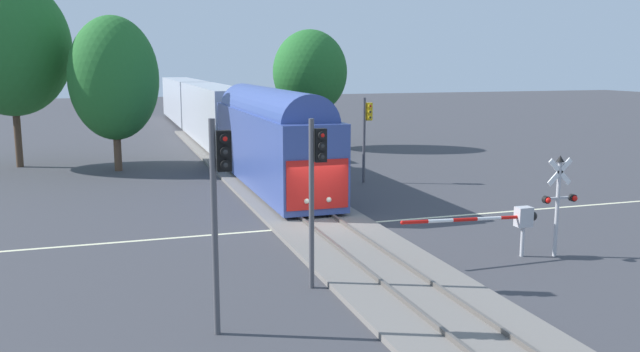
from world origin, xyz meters
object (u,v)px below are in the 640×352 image
object	(u,v)px
commuter_train	(214,112)
crossing_gate_near	(511,219)
pine_left_background	(11,47)
elm_centre_background	(310,72)
crossing_signal_mast	(559,195)
traffic_signal_near_left	(219,192)
traffic_signal_median	(316,176)
oak_behind_train	(114,78)
traffic_signal_far_side	(367,126)

from	to	relation	value
commuter_train	crossing_gate_near	distance (m)	35.69
pine_left_background	elm_centre_background	xyz separation A→B (m)	(21.10, 3.39, -1.74)
commuter_train	crossing_signal_mast	xyz separation A→B (m)	(6.57, -35.68, -0.51)
traffic_signal_near_left	elm_centre_background	distance (m)	37.00
commuter_train	pine_left_background	world-z (taller)	pine_left_background
traffic_signal_near_left	pine_left_background	xyz separation A→B (m)	(-8.20, 31.21, 4.09)
commuter_train	traffic_signal_median	xyz separation A→B (m)	(-2.54, -36.23, 0.75)
crossing_gate_near	elm_centre_background	xyz separation A→B (m)	(2.13, 31.09, 4.64)
crossing_signal_mast	elm_centre_background	bearing A→B (deg)	89.16
crossing_gate_near	crossing_signal_mast	distance (m)	1.89
pine_left_background	oak_behind_train	bearing A→B (deg)	-30.15
pine_left_background	traffic_signal_far_side	bearing A→B (deg)	-32.11
commuter_train	elm_centre_background	distance (m)	8.85
traffic_signal_median	crossing_gate_near	bearing A→B (deg)	6.95
crossing_gate_near	oak_behind_train	xyz separation A→B (m)	(-12.80, 24.11, 4.43)
crossing_signal_mast	elm_centre_background	xyz separation A→B (m)	(0.46, 31.45, 3.82)
traffic_signal_near_left	elm_centre_background	size ratio (longest dim) A/B	0.59
crossing_gate_near	pine_left_background	bearing A→B (deg)	124.41
commuter_train	oak_behind_train	bearing A→B (deg)	-125.12
crossing_gate_near	traffic_signal_near_left	size ratio (longest dim) A/B	0.96
commuter_train	traffic_signal_near_left	xyz separation A→B (m)	(-5.86, -38.84, 0.95)
pine_left_background	elm_centre_background	world-z (taller)	pine_left_background
pine_left_background	commuter_train	bearing A→B (deg)	28.49
crossing_signal_mast	traffic_signal_median	xyz separation A→B (m)	(-9.11, -0.55, 1.26)
commuter_train	crossing_signal_mast	distance (m)	36.29
pine_left_background	oak_behind_train	xyz separation A→B (m)	(6.17, -3.59, -1.95)
commuter_train	elm_centre_background	bearing A→B (deg)	-31.06
crossing_gate_near	pine_left_background	distance (m)	34.17
crossing_signal_mast	traffic_signal_far_side	world-z (taller)	traffic_signal_far_side
crossing_gate_near	traffic_signal_median	size ratio (longest dim) A/B	1.02
crossing_gate_near	traffic_signal_far_side	bearing A→B (deg)	87.43
oak_behind_train	crossing_gate_near	bearing A→B (deg)	-62.04
commuter_train	elm_centre_background	size ratio (longest dim) A/B	6.47
elm_centre_background	traffic_signal_median	bearing A→B (deg)	-106.66
traffic_signal_median	pine_left_background	bearing A→B (deg)	111.94
traffic_signal_far_side	elm_centre_background	xyz separation A→B (m)	(1.44, 15.73, 2.77)
crossing_signal_mast	oak_behind_train	xyz separation A→B (m)	(-14.46, 24.47, 3.61)
traffic_signal_far_side	traffic_signal_median	world-z (taller)	traffic_signal_median
oak_behind_train	crossing_signal_mast	bearing A→B (deg)	-59.41
pine_left_background	oak_behind_train	size ratio (longest dim) A/B	1.26
crossing_gate_near	traffic_signal_median	xyz separation A→B (m)	(-7.45, -0.91, 2.09)
traffic_signal_far_side	traffic_signal_near_left	bearing A→B (deg)	-121.27
crossing_signal_mast	oak_behind_train	world-z (taller)	oak_behind_train
traffic_signal_far_side	traffic_signal_median	size ratio (longest dim) A/B	0.94
crossing_gate_near	crossing_signal_mast	world-z (taller)	crossing_signal_mast
commuter_train	elm_centre_background	world-z (taller)	elm_centre_background
traffic_signal_far_side	crossing_signal_mast	bearing A→B (deg)	-86.45
traffic_signal_median	traffic_signal_near_left	xyz separation A→B (m)	(-3.32, -2.61, 0.20)
oak_behind_train	pine_left_background	bearing A→B (deg)	149.85
traffic_signal_far_side	elm_centre_background	world-z (taller)	elm_centre_background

